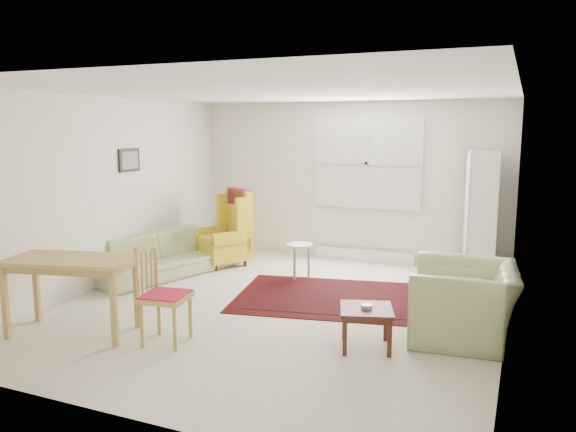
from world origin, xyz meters
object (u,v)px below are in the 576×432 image
at_px(wingback_chair, 222,228).
at_px(stool, 299,261).
at_px(sofa, 163,247).
at_px(coffee_table, 366,328).
at_px(desk_chair, 166,294).
at_px(desk, 73,296).
at_px(armchair, 464,295).
at_px(cabinet, 480,215).

bearing_deg(wingback_chair, stool, 22.38).
distance_m(sofa, stool, 1.95).
height_order(coffee_table, desk_chair, desk_chair).
height_order(stool, desk, desk).
bearing_deg(armchair, stool, -126.73).
xyz_separation_m(coffee_table, desk, (-2.87, -0.80, 0.20)).
relative_size(sofa, desk, 1.66).
height_order(stool, desk_chair, desk_chair).
height_order(armchair, desk, armchair).
bearing_deg(stool, sofa, -161.14).
bearing_deg(armchair, coffee_table, -56.97).
xyz_separation_m(wingback_chair, desk, (0.03, -3.12, -0.19)).
bearing_deg(coffee_table, sofa, 156.53).
xyz_separation_m(stool, desk_chair, (-0.31, -2.73, 0.24)).
height_order(wingback_chair, coffee_table, wingback_chair).
bearing_deg(sofa, desk, -150.27).
distance_m(armchair, desk_chair, 2.96).
distance_m(armchair, wingback_chair, 4.08).
relative_size(coffee_table, cabinet, 0.27).
xyz_separation_m(armchair, stool, (-2.36, 1.44, -0.20)).
bearing_deg(stool, armchair, -31.39).
distance_m(sofa, coffee_table, 3.69).
bearing_deg(wingback_chair, desk_chair, -38.61).
distance_m(coffee_table, desk, 2.98).
relative_size(wingback_chair, stool, 2.37).
xyz_separation_m(wingback_chair, coffee_table, (2.90, -2.32, -0.38)).
relative_size(armchair, coffee_table, 2.33).
bearing_deg(desk_chair, desk, 90.85).
relative_size(sofa, stool, 4.22).
relative_size(cabinet, desk, 1.42).
height_order(wingback_chair, cabinet, cabinet).
bearing_deg(wingback_chair, sofa, -87.56).
bearing_deg(desk_chair, coffee_table, -78.96).
relative_size(stool, desk, 0.39).
height_order(coffee_table, desk, desk).
bearing_deg(cabinet, wingback_chair, -177.70).
bearing_deg(desk_chair, stool, -14.51).
distance_m(sofa, desk, 2.32).
xyz_separation_m(sofa, desk_chair, (1.53, -2.10, 0.07)).
height_order(sofa, coffee_table, sofa).
relative_size(stool, desk_chair, 0.50).
bearing_deg(stool, desk, -114.69).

